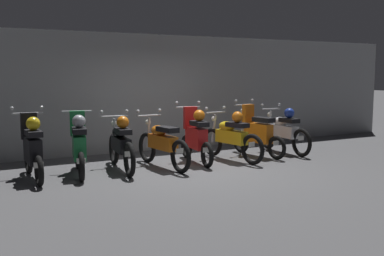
{
  "coord_description": "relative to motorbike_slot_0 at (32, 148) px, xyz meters",
  "views": [
    {
      "loc": [
        -4.12,
        -7.78,
        1.87
      ],
      "look_at": [
        0.32,
        0.63,
        0.75
      ],
      "focal_mm": 42.68,
      "sensor_mm": 36.0,
      "label": 1
    }
  ],
  "objects": [
    {
      "name": "motorbike_slot_7",
      "position": [
        5.79,
        0.17,
        -0.04
      ],
      "size": [
        0.59,
        1.95,
        1.15
      ],
      "color": "black",
      "rests_on": "ground"
    },
    {
      "name": "ground_plane",
      "position": [
        2.89,
        -0.62,
        -0.57
      ],
      "size": [
        80.0,
        80.0,
        0.0
      ],
      "primitive_type": "plane",
      "color": "#4C4C4F"
    },
    {
      "name": "motorbike_slot_5",
      "position": [
        4.13,
        -0.08,
        -0.04
      ],
      "size": [
        0.59,
        1.94,
        1.15
      ],
      "color": "black",
      "rests_on": "ground"
    },
    {
      "name": "motorbike_slot_1",
      "position": [
        0.83,
        0.02,
        -0.0
      ],
      "size": [
        0.57,
        1.67,
        1.18
      ],
      "color": "black",
      "rests_on": "ground"
    },
    {
      "name": "motorbike_slot_6",
      "position": [
        4.95,
        0.1,
        -0.04
      ],
      "size": [
        0.58,
        1.67,
        1.29
      ],
      "color": "black",
      "rests_on": "ground"
    },
    {
      "name": "motorbike_slot_0",
      "position": [
        0.0,
        0.0,
        0.0
      ],
      "size": [
        0.59,
        1.68,
        1.29
      ],
      "color": "black",
      "rests_on": "ground"
    },
    {
      "name": "motorbike_slot_4",
      "position": [
        3.31,
        0.02,
        0.0
      ],
      "size": [
        0.59,
        1.68,
        1.29
      ],
      "color": "black",
      "rests_on": "ground"
    },
    {
      "name": "motorbike_slot_2",
      "position": [
        1.65,
        0.04,
        -0.04
      ],
      "size": [
        0.59,
        1.95,
        1.15
      ],
      "color": "black",
      "rests_on": "ground"
    },
    {
      "name": "motorbike_slot_3",
      "position": [
        2.48,
        -0.09,
        -0.08
      ],
      "size": [
        0.59,
        1.95,
        1.15
      ],
      "color": "black",
      "rests_on": "ground"
    },
    {
      "name": "back_wall",
      "position": [
        2.89,
        2.08,
        0.85
      ],
      "size": [
        16.0,
        0.3,
        2.84
      ],
      "primitive_type": "cube",
      "color": "gray",
      "rests_on": "ground"
    }
  ]
}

